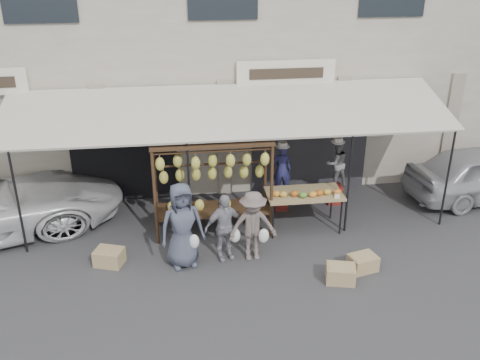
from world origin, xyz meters
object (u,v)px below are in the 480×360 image
object	(u,v)px
banana_rack	(212,169)
vendor_left	(282,170)
vendor_right	(336,163)
produce_table	(305,195)
crate_far	(109,257)
customer_right	(253,226)
crate_near_a	(341,274)
customer_left	(182,226)
crate_near_b	(363,263)
customer_mid	(224,227)

from	to	relation	value
banana_rack	vendor_left	world-z (taller)	banana_rack
banana_rack	vendor_right	world-z (taller)	banana_rack
produce_table	crate_far	distance (m)	4.43
vendor_left	crate_far	bearing A→B (deg)	32.21
banana_rack	customer_right	size ratio (longest dim) A/B	1.70
vendor_right	crate_near_a	world-z (taller)	vendor_right
vendor_right	customer_left	xyz separation A→B (m)	(-3.85, -2.32, -0.17)
vendor_right	crate_near_b	distance (m)	3.14
vendor_right	customer_mid	size ratio (longest dim) A/B	0.81
customer_left	crate_far	bearing A→B (deg)	158.70
customer_right	crate_far	distance (m)	3.00
vendor_right	crate_far	distance (m)	5.83
crate_near_b	vendor_left	bearing A→B (deg)	111.50
crate_near_a	vendor_left	bearing A→B (deg)	99.96
vendor_left	customer_right	bearing A→B (deg)	70.13
customer_left	crate_near_a	distance (m)	3.25
vendor_right	customer_mid	world-z (taller)	vendor_right
crate_near_b	crate_far	size ratio (longest dim) A/B	0.96
customer_right	crate_near_b	size ratio (longest dim) A/B	2.85
banana_rack	customer_mid	xyz separation A→B (m)	(0.13, -1.12, -0.83)
crate_near_a	crate_near_b	size ratio (longest dim) A/B	1.04
vendor_left	customer_mid	world-z (taller)	vendor_left
produce_table	crate_near_a	xyz separation A→B (m)	(0.24, -2.10, -0.71)
vendor_right	crate_near_b	xyz separation A→B (m)	(-0.28, -2.99, -0.92)
vendor_left	vendor_right	distance (m)	1.41
customer_left	crate_near_a	size ratio (longest dim) A/B	3.27
produce_table	crate_near_a	size ratio (longest dim) A/B	3.07
vendor_right	customer_right	size ratio (longest dim) A/B	0.77
produce_table	crate_far	world-z (taller)	produce_table
customer_left	customer_right	distance (m)	1.44
customer_mid	customer_right	size ratio (longest dim) A/B	0.96
customer_mid	crate_far	xyz separation A→B (m)	(-2.36, 0.07, -0.56)
vendor_left	customer_left	xyz separation A→B (m)	(-2.45, -2.16, -0.15)
banana_rack	crate_near_b	bearing A→B (deg)	-33.97
customer_mid	crate_near_a	distance (m)	2.50
customer_right	crate_near_a	bearing A→B (deg)	-35.99
banana_rack	customer_mid	world-z (taller)	banana_rack
customer_right	crate_far	size ratio (longest dim) A/B	2.73
customer_right	crate_near_a	distance (m)	1.98
banana_rack	customer_left	xyz separation A→B (m)	(-0.72, -1.25, -0.66)
vendor_right	customer_mid	distance (m)	3.73
produce_table	crate_near_b	distance (m)	2.07
customer_mid	crate_far	size ratio (longest dim) A/B	2.61
produce_table	customer_mid	world-z (taller)	customer_mid
crate_near_a	produce_table	bearing A→B (deg)	96.41
vendor_left	crate_near_b	xyz separation A→B (m)	(1.11, -2.83, -0.89)
vendor_right	crate_near_a	xyz separation A→B (m)	(-0.84, -3.31, -0.91)
vendor_right	crate_far	size ratio (longest dim) A/B	2.11
customer_left	customer_mid	bearing A→B (deg)	-4.88
crate_far	vendor_right	bearing A→B (deg)	21.59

